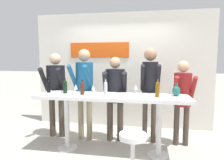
{
  "coord_description": "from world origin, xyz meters",
  "views": [
    {
      "loc": [
        0.6,
        -3.34,
        1.66
      ],
      "look_at": [
        0.0,
        0.09,
        1.28
      ],
      "focal_mm": 32.0,
      "sensor_mm": 36.0,
      "label": 1
    }
  ],
  "objects_px": {
    "tasting_table": "(111,103)",
    "wine_bottle_4": "(65,86)",
    "decorative_vase": "(176,91)",
    "person_far_left": "(56,86)",
    "wine_glass_1": "(76,87)",
    "wine_bottle_3": "(49,86)",
    "wine_bottle_1": "(158,89)",
    "wine_bottle_0": "(82,88)",
    "bar_stool": "(133,149)",
    "person_center_right": "(183,93)",
    "person_center_left": "(115,90)",
    "wine_glass_2": "(93,88)",
    "person_center": "(150,83)",
    "wine_bottle_2": "(106,88)",
    "wine_glass_0": "(136,87)",
    "person_left": "(84,84)"
  },
  "relations": [
    {
      "from": "wine_glass_2",
      "to": "decorative_vase",
      "type": "bearing_deg",
      "value": 6.96
    },
    {
      "from": "person_center_left",
      "to": "decorative_vase",
      "type": "bearing_deg",
      "value": -27.39
    },
    {
      "from": "person_far_left",
      "to": "wine_glass_1",
      "type": "bearing_deg",
      "value": -44.2
    },
    {
      "from": "wine_glass_1",
      "to": "decorative_vase",
      "type": "bearing_deg",
      "value": 4.5
    },
    {
      "from": "person_far_left",
      "to": "person_center_right",
      "type": "height_order",
      "value": "person_far_left"
    },
    {
      "from": "person_center_left",
      "to": "decorative_vase",
      "type": "distance_m",
      "value": 1.18
    },
    {
      "from": "wine_bottle_4",
      "to": "wine_glass_1",
      "type": "bearing_deg",
      "value": -16.48
    },
    {
      "from": "bar_stool",
      "to": "wine_glass_2",
      "type": "xyz_separation_m",
      "value": [
        -0.73,
        0.65,
        0.73
      ]
    },
    {
      "from": "wine_glass_0",
      "to": "wine_bottle_0",
      "type": "bearing_deg",
      "value": -169.09
    },
    {
      "from": "wine_bottle_3",
      "to": "person_center_left",
      "type": "bearing_deg",
      "value": 20.75
    },
    {
      "from": "person_far_left",
      "to": "wine_bottle_4",
      "type": "relative_size",
      "value": 6.36
    },
    {
      "from": "wine_glass_2",
      "to": "person_center_left",
      "type": "bearing_deg",
      "value": 63.66
    },
    {
      "from": "wine_bottle_4",
      "to": "decorative_vase",
      "type": "distance_m",
      "value": 1.95
    },
    {
      "from": "wine_bottle_0",
      "to": "decorative_vase",
      "type": "bearing_deg",
      "value": 5.16
    },
    {
      "from": "person_left",
      "to": "wine_bottle_4",
      "type": "height_order",
      "value": "person_left"
    },
    {
      "from": "person_left",
      "to": "wine_bottle_1",
      "type": "distance_m",
      "value": 1.5
    },
    {
      "from": "wine_bottle_3",
      "to": "bar_stool",
      "type": "bearing_deg",
      "value": -25.86
    },
    {
      "from": "wine_bottle_2",
      "to": "wine_glass_0",
      "type": "bearing_deg",
      "value": 24.47
    },
    {
      "from": "wine_bottle_3",
      "to": "decorative_vase",
      "type": "height_order",
      "value": "wine_bottle_3"
    },
    {
      "from": "person_center_left",
      "to": "person_center",
      "type": "distance_m",
      "value": 0.69
    },
    {
      "from": "tasting_table",
      "to": "wine_bottle_4",
      "type": "bearing_deg",
      "value": 177.79
    },
    {
      "from": "person_far_left",
      "to": "wine_bottle_0",
      "type": "bearing_deg",
      "value": -39.77
    },
    {
      "from": "tasting_table",
      "to": "bar_stool",
      "type": "height_order",
      "value": "tasting_table"
    },
    {
      "from": "person_far_left",
      "to": "decorative_vase",
      "type": "bearing_deg",
      "value": -13.55
    },
    {
      "from": "person_center",
      "to": "decorative_vase",
      "type": "height_order",
      "value": "person_center"
    },
    {
      "from": "person_center_right",
      "to": "wine_glass_1",
      "type": "xyz_separation_m",
      "value": [
        -1.89,
        -0.55,
        0.15
      ]
    },
    {
      "from": "wine_bottle_3",
      "to": "wine_glass_0",
      "type": "xyz_separation_m",
      "value": [
        1.61,
        0.07,
        -0.0
      ]
    },
    {
      "from": "person_left",
      "to": "wine_glass_2",
      "type": "distance_m",
      "value": 0.63
    },
    {
      "from": "wine_bottle_3",
      "to": "wine_bottle_1",
      "type": "bearing_deg",
      "value": -3.49
    },
    {
      "from": "person_center_right",
      "to": "decorative_vase",
      "type": "bearing_deg",
      "value": -113.27
    },
    {
      "from": "person_left",
      "to": "person_center_right",
      "type": "bearing_deg",
      "value": 8.41
    },
    {
      "from": "bar_stool",
      "to": "person_center_right",
      "type": "bearing_deg",
      "value": 55.88
    },
    {
      "from": "wine_glass_1",
      "to": "wine_glass_2",
      "type": "distance_m",
      "value": 0.33
    },
    {
      "from": "person_center_left",
      "to": "wine_bottle_0",
      "type": "bearing_deg",
      "value": -138.15
    },
    {
      "from": "person_center_left",
      "to": "wine_glass_1",
      "type": "distance_m",
      "value": 0.83
    },
    {
      "from": "person_center_left",
      "to": "wine_bottle_3",
      "type": "relative_size",
      "value": 6.17
    },
    {
      "from": "person_left",
      "to": "person_center",
      "type": "bearing_deg",
      "value": 10.64
    },
    {
      "from": "person_center_left",
      "to": "bar_stool",
      "type": "bearing_deg",
      "value": -77.16
    },
    {
      "from": "wine_bottle_1",
      "to": "decorative_vase",
      "type": "height_order",
      "value": "wine_bottle_1"
    },
    {
      "from": "wine_bottle_3",
      "to": "tasting_table",
      "type": "bearing_deg",
      "value": -3.24
    },
    {
      "from": "person_center",
      "to": "wine_glass_1",
      "type": "bearing_deg",
      "value": -156.78
    },
    {
      "from": "person_far_left",
      "to": "wine_glass_0",
      "type": "distance_m",
      "value": 1.72
    },
    {
      "from": "tasting_table",
      "to": "wine_glass_1",
      "type": "bearing_deg",
      "value": -176.84
    },
    {
      "from": "tasting_table",
      "to": "wine_glass_0",
      "type": "xyz_separation_m",
      "value": [
        0.41,
        0.13,
        0.27
      ]
    },
    {
      "from": "wine_bottle_1",
      "to": "wine_glass_1",
      "type": "relative_size",
      "value": 1.75
    },
    {
      "from": "wine_glass_1",
      "to": "decorative_vase",
      "type": "height_order",
      "value": "decorative_vase"
    },
    {
      "from": "decorative_vase",
      "to": "tasting_table",
      "type": "bearing_deg",
      "value": -174.74
    },
    {
      "from": "tasting_table",
      "to": "wine_bottle_4",
      "type": "height_order",
      "value": "wine_bottle_4"
    },
    {
      "from": "wine_bottle_1",
      "to": "wine_bottle_4",
      "type": "bearing_deg",
      "value": 177.0
    },
    {
      "from": "person_center_right",
      "to": "decorative_vase",
      "type": "height_order",
      "value": "person_center_right"
    }
  ]
}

